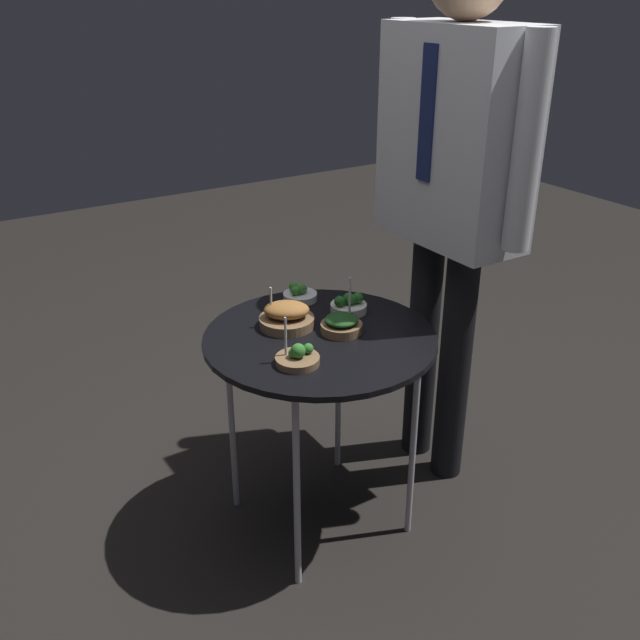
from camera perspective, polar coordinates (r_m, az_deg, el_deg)
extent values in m
plane|color=black|center=(2.47, 0.00, -15.43)|extent=(8.00, 8.00, 0.00)
cylinder|color=black|center=(2.09, 0.00, -1.46)|extent=(0.69, 0.69, 0.02)
cylinder|color=#B7B7BC|center=(2.04, -1.86, -13.67)|extent=(0.02, 0.02, 0.66)
cylinder|color=#B7B7BC|center=(2.34, -7.08, -8.15)|extent=(0.02, 0.02, 0.66)
cylinder|color=#B7B7BC|center=(2.23, 7.45, -9.98)|extent=(0.02, 0.02, 0.66)
cylinder|color=#B7B7BC|center=(2.51, 1.48, -5.41)|extent=(0.02, 0.02, 0.66)
cylinder|color=brown|center=(1.93, -1.82, -3.24)|extent=(0.12, 0.12, 0.02)
sphere|color=#2D7028|center=(1.92, -1.75, -2.48)|extent=(0.04, 0.04, 0.04)
sphere|color=#2D7028|center=(1.94, -0.95, -2.29)|extent=(0.03, 0.03, 0.03)
sphere|color=#2D7028|center=(1.92, -1.88, -2.49)|extent=(0.03, 0.03, 0.03)
sphere|color=#2D7028|center=(1.92, -2.14, -2.65)|extent=(0.03, 0.03, 0.03)
cylinder|color=silver|center=(1.92, -2.77, -1.57)|extent=(0.01, 0.01, 0.13)
cylinder|color=silver|center=(2.23, 2.29, 0.98)|extent=(0.11, 0.11, 0.03)
sphere|color=#236023|center=(2.22, 2.44, 1.62)|extent=(0.03, 0.03, 0.03)
sphere|color=#236023|center=(2.23, 3.03, 1.77)|extent=(0.04, 0.04, 0.04)
sphere|color=#236023|center=(2.24, 2.25, 1.78)|extent=(0.03, 0.03, 0.03)
sphere|color=#236023|center=(2.22, 2.31, 1.73)|extent=(0.04, 0.04, 0.04)
sphere|color=#236023|center=(2.20, 1.58, 1.50)|extent=(0.03, 0.03, 0.03)
cylinder|color=brown|center=(2.14, -2.67, -0.15)|extent=(0.17, 0.17, 0.03)
ellipsoid|color=#93602D|center=(2.12, -2.69, 0.81)|extent=(0.16, 0.17, 0.05)
cylinder|color=silver|center=(2.12, -3.93, 1.07)|extent=(0.01, 0.01, 0.12)
cylinder|color=brown|center=(2.10, 1.72, -0.63)|extent=(0.12, 0.12, 0.03)
ellipsoid|color=#194219|center=(2.09, 1.73, 0.04)|extent=(0.10, 0.10, 0.03)
cylinder|color=silver|center=(2.10, 2.39, 1.35)|extent=(0.01, 0.01, 0.16)
cylinder|color=silver|center=(2.32, -1.60, 1.89)|extent=(0.11, 0.11, 0.02)
sphere|color=#387F2D|center=(2.30, -1.55, 2.52)|extent=(0.03, 0.03, 0.03)
sphere|color=#387F2D|center=(2.31, -1.37, 2.52)|extent=(0.03, 0.03, 0.03)
sphere|color=#387F2D|center=(2.33, -2.17, 2.69)|extent=(0.03, 0.03, 0.03)
sphere|color=#387F2D|center=(2.30, -1.99, 2.35)|extent=(0.03, 0.03, 0.03)
cylinder|color=black|center=(2.58, 8.20, -2.13)|extent=(0.11, 0.11, 0.87)
cylinder|color=black|center=(2.47, 10.72, -3.67)|extent=(0.11, 0.11, 0.87)
cube|color=silver|center=(2.27, 10.83, 14.17)|extent=(0.49, 0.23, 0.65)
cube|color=navy|center=(2.18, 8.54, 15.95)|extent=(0.06, 0.01, 0.39)
cylinder|color=silver|center=(2.48, 6.33, 15.99)|extent=(0.08, 0.08, 0.60)
cylinder|color=silver|center=(2.07, 16.26, 13.29)|extent=(0.08, 0.08, 0.60)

